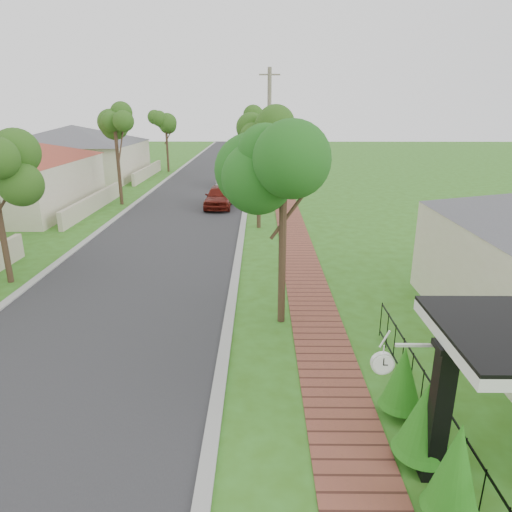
% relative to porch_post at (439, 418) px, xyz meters
% --- Properties ---
extents(ground, '(160.00, 160.00, 0.00)m').
position_rel_porch_post_xyz_m(ground, '(-4.55, 1.00, -1.12)').
color(ground, '#356518').
rests_on(ground, ground).
extents(road, '(7.00, 120.00, 0.02)m').
position_rel_porch_post_xyz_m(road, '(-7.55, 21.00, -1.12)').
color(road, '#28282B').
rests_on(road, ground).
extents(kerb_right, '(0.30, 120.00, 0.10)m').
position_rel_porch_post_xyz_m(kerb_right, '(-3.90, 21.00, -1.12)').
color(kerb_right, '#9E9E99').
rests_on(kerb_right, ground).
extents(kerb_left, '(0.30, 120.00, 0.10)m').
position_rel_porch_post_xyz_m(kerb_left, '(-11.20, 21.00, -1.12)').
color(kerb_left, '#9E9E99').
rests_on(kerb_left, ground).
extents(sidewalk, '(1.50, 120.00, 0.03)m').
position_rel_porch_post_xyz_m(sidewalk, '(-1.30, 21.00, -1.12)').
color(sidewalk, brown).
rests_on(sidewalk, ground).
extents(porch_post, '(0.48, 0.48, 2.52)m').
position_rel_porch_post_xyz_m(porch_post, '(0.00, 0.00, 0.00)').
color(porch_post, black).
rests_on(porch_post, ground).
extents(picket_fence, '(0.03, 8.02, 1.00)m').
position_rel_porch_post_xyz_m(picket_fence, '(0.35, 1.00, -0.59)').
color(picket_fence, black).
rests_on(picket_fence, ground).
extents(street_trees, '(10.70, 37.65, 5.89)m').
position_rel_porch_post_xyz_m(street_trees, '(-7.42, 27.84, 3.42)').
color(street_trees, '#382619').
rests_on(street_trees, ground).
extents(hedge_row, '(0.92, 5.01, 1.84)m').
position_rel_porch_post_xyz_m(hedge_row, '(-0.10, -0.55, -0.29)').
color(hedge_row, '#1E6313').
rests_on(hedge_row, ground).
extents(far_house_grey, '(15.56, 15.56, 4.60)m').
position_rel_porch_post_xyz_m(far_house_grey, '(-19.52, 35.00, 1.22)').
color(far_house_grey, beige).
rests_on(far_house_grey, ground).
extents(parked_car_red, '(1.83, 4.14, 1.38)m').
position_rel_porch_post_xyz_m(parked_car_red, '(-5.55, 22.05, -0.43)').
color(parked_car_red, '#5C150D').
rests_on(parked_car_red, ground).
extents(parked_car_white, '(1.68, 4.03, 1.30)m').
position_rel_porch_post_xyz_m(parked_car_white, '(-5.55, 30.23, -0.47)').
color(parked_car_white, silver).
rests_on(parked_car_white, ground).
extents(near_tree, '(2.17, 2.17, 5.58)m').
position_rel_porch_post_xyz_m(near_tree, '(-2.35, 5.91, 3.33)').
color(near_tree, '#382619').
rests_on(near_tree, ground).
extents(utility_pole, '(1.20, 0.24, 8.20)m').
position_rel_porch_post_xyz_m(utility_pole, '(-2.47, 21.00, 3.04)').
color(utility_pole, gray).
rests_on(utility_pole, ground).
extents(station_clock, '(1.05, 0.13, 0.57)m').
position_rel_porch_post_xyz_m(station_clock, '(-0.86, 0.40, 0.83)').
color(station_clock, white).
rests_on(station_clock, ground).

